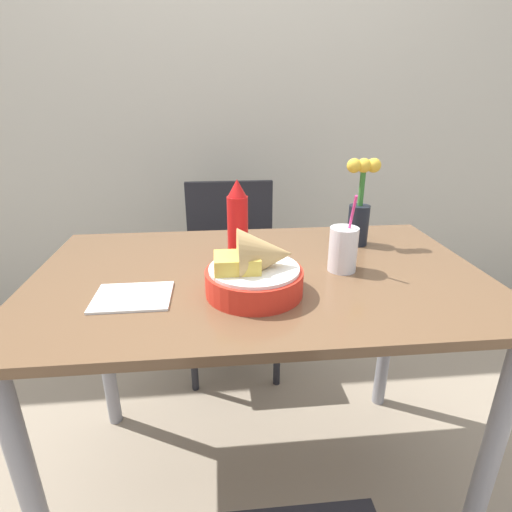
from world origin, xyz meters
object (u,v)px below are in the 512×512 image
at_px(chair_far_window, 231,259).
at_px(food_basket, 257,271).
at_px(ketchup_bottle, 238,221).
at_px(flower_vase, 360,206).
at_px(drink_cup, 343,251).

distance_m(chair_far_window, food_basket, 0.92).
bearing_deg(ketchup_bottle, chair_far_window, 90.01).
distance_m(chair_far_window, flower_vase, 0.78).
bearing_deg(drink_cup, chair_far_window, 110.07).
distance_m(chair_far_window, drink_cup, 0.86).
relative_size(ketchup_bottle, flower_vase, 0.86).
xyz_separation_m(chair_far_window, drink_cup, (0.27, -0.75, 0.32)).
bearing_deg(food_basket, chair_far_window, 92.20).
relative_size(food_basket, ketchup_bottle, 1.00).
relative_size(chair_far_window, ketchup_bottle, 3.65).
xyz_separation_m(chair_far_window, ketchup_bottle, (0.00, -0.64, 0.37)).
xyz_separation_m(ketchup_bottle, drink_cup, (0.27, -0.11, -0.06)).
bearing_deg(food_basket, drink_cup, 25.07).
height_order(food_basket, drink_cup, drink_cup).
height_order(drink_cup, flower_vase, flower_vase).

